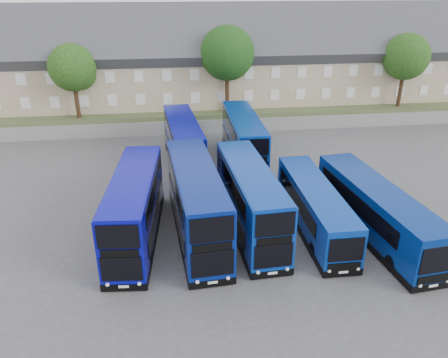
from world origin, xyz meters
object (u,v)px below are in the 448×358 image
Objects in this scene: dd_front_mid at (197,204)px; tree_east at (407,58)px; dd_front_left at (135,209)px; tree_mid at (228,55)px; tree_west at (74,69)px; coach_east_a at (314,208)px; tree_far at (424,46)px.

tree_east is (25.18, 21.83, 5.12)m from dd_front_mid.
dd_front_left is 1.22× the size of tree_mid.
dd_front_left is at bearing -72.48° from tree_west.
dd_front_left is at bearing -143.06° from tree_east.
dd_front_mid is at bearing -103.06° from tree_mid.
dd_front_mid reaches higher than dd_front_left.
tree_west is at bearing -178.21° from tree_mid.
coach_east_a is 28.68m from tree_east.
dd_front_left is 1.37× the size of tree_east.
tree_mid is at bearing 72.81° from dd_front_mid.
dd_front_left is at bearing -112.12° from tree_mid.
tree_west is 0.83× the size of tree_mid.
tree_east reaches higher than dd_front_left.
tree_west is at bearing -170.54° from tree_far.
tree_mid reaches higher than dd_front_left.
dd_front_left is at bearing 176.46° from dd_front_mid.
coach_east_a is 1.22× the size of tree_mid.
dd_front_left is at bearing 179.27° from coach_east_a.
tree_far is at bearing 44.33° from dd_front_left.
tree_far is (35.09, 28.87, 5.58)m from dd_front_left.
tree_mid is at bearing 1.79° from tree_west.
tree_east is at bearing 41.82° from dd_front_left.
tree_west is at bearing -180.00° from tree_east.
tree_far is (26.00, 6.50, -0.34)m from tree_mid.
tree_mid is 26.80m from tree_far.
tree_far is (42.00, 7.00, 0.68)m from tree_west.
tree_east is at bearing 52.18° from coach_east_a.
tree_mid is (-2.68, 22.58, 6.57)m from coach_east_a.
tree_far is (6.00, 7.00, 0.34)m from tree_east.
tree_east is (17.32, 22.08, 5.90)m from coach_east_a.
tree_west is at bearing 112.23° from dd_front_mid.
tree_mid reaches higher than dd_front_mid.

